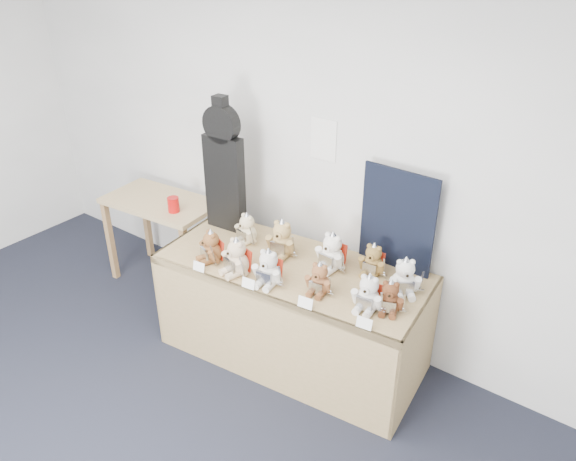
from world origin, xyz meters
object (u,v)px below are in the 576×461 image
Objects in this scene: guitar_case at (224,167)px; teddy_front_right at (319,280)px; teddy_back_left at (247,230)px; teddy_front_centre at (268,269)px; display_table at (287,292)px; teddy_front_end at (390,298)px; teddy_front_far_right at (368,294)px; teddy_back_end at (404,278)px; side_table at (162,213)px; teddy_back_centre_left at (282,240)px; teddy_back_right at (373,261)px; teddy_back_centre_right at (332,253)px; teddy_front_left at (236,258)px; red_cup at (173,205)px; teddy_front_far_left at (211,248)px.

guitar_case is 4.23× the size of teddy_front_right.
teddy_front_centre is at bearing -24.20° from teddy_back_left.
teddy_front_end is (0.76, 0.01, 0.26)m from display_table.
teddy_back_end is at bearing 64.63° from teddy_front_far_right.
side_table is 1.58m from teddy_front_centre.
teddy_back_right is at bearing 5.98° from teddy_back_centre_left.
teddy_back_centre_left reaches higher than teddy_back_centre_right.
teddy_front_left reaches higher than teddy_front_centre.
teddy_front_left is 0.38m from teddy_back_centre_left.
teddy_front_centre is at bearing -34.50° from guitar_case.
guitar_case reaches higher than teddy_back_left.
teddy_front_centre reaches higher than teddy_front_far_right.
teddy_front_end is (2.28, -0.22, 0.21)m from side_table.
teddy_front_left is at bearing -47.45° from teddy_back_left.
side_table is 1.06m from teddy_back_left.
guitar_case reaches higher than teddy_back_right.
teddy_back_centre_left is (-0.47, 0.23, 0.02)m from teddy_front_right.
teddy_back_left is (-0.47, 0.34, -0.01)m from teddy_front_centre.
display_table is 6.92× the size of teddy_front_centre.
teddy_front_centre reaches higher than red_cup.
guitar_case is 3.64× the size of teddy_front_centre.
side_table is 3.54× the size of teddy_front_centre.
teddy_back_left is (-0.79, 0.22, 0.00)m from teddy_front_right.
teddy_back_centre_right is at bearing -5.80° from guitar_case.
guitar_case is 4.07× the size of teddy_back_right.
teddy_front_far_left reaches higher than display_table.
teddy_back_left reaches higher than red_cup.
teddy_back_left is 0.85× the size of teddy_back_centre_right.
teddy_back_centre_left reaches higher than teddy_front_end.
side_table is at bearing -173.10° from teddy_back_left.
teddy_back_centre_right reaches higher than teddy_front_far_right.
side_table is at bearing 165.14° from display_table.
side_table is 0.33m from red_cup.
teddy_back_right is (0.17, 0.39, 0.00)m from teddy_front_right.
teddy_back_right is (1.74, 0.16, 0.02)m from red_cup.
teddy_back_end is at bearing -4.65° from guitar_case.
teddy_front_far_left is at bearing -179.45° from teddy_front_right.
teddy_back_left is at bearing -174.95° from teddy_back_right.
teddy_back_centre_left is (1.10, 0.00, 0.04)m from red_cup.
teddy_front_left is at bearing -146.78° from display_table.
red_cup is 1.30m from teddy_front_centre.
teddy_back_centre_left is at bearing -8.24° from side_table.
display_table is 1.95× the size of side_table.
teddy_back_end is at bearing 27.69° from teddy_front_right.
guitar_case is 3.41× the size of teddy_back_centre_left.
teddy_back_end reaches higher than teddy_back_right.
teddy_back_right reaches higher than display_table.
teddy_back_end reaches higher than side_table.
guitar_case is at bearing 163.90° from teddy_back_centre_left.
teddy_front_left is at bearing -20.21° from red_cup.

